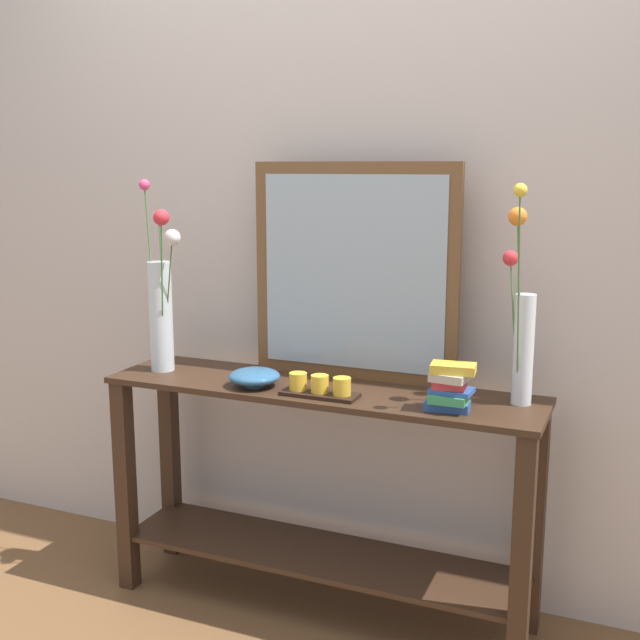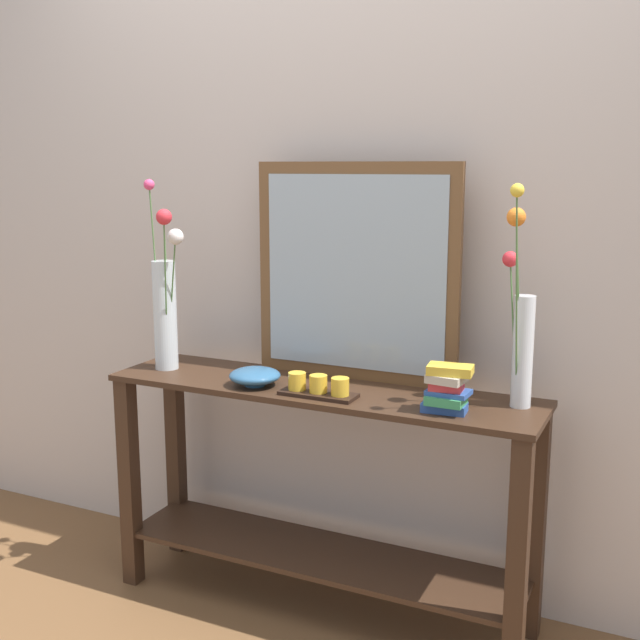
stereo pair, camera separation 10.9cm
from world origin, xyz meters
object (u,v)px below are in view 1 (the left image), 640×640
Objects in this scene: mirror_leaning at (354,272)px; book_stack at (450,387)px; decorative_bowl at (254,377)px; tall_vase_left at (161,303)px; vase_right at (522,325)px; candle_tray at (320,387)px; console_table at (320,477)px.

mirror_leaning reaches higher than book_stack.
tall_vase_left is at bearing 172.24° from decorative_bowl.
book_stack is (-0.17, -0.14, -0.17)m from vase_right.
book_stack is at bearing 1.51° from candle_tray.
tall_vase_left is (-0.64, -0.17, -0.12)m from mirror_leaning.
book_stack is at bearing -30.77° from mirror_leaning.
mirror_leaning reaches higher than decorative_bowl.
mirror_leaning is 0.54m from book_stack.
console_table is at bearing -112.15° from mirror_leaning.
tall_vase_left is (-0.58, -0.02, 0.55)m from console_table.
console_table is 0.80m from tall_vase_left.
mirror_leaning is 1.09× the size of tall_vase_left.
decorative_bowl is (-0.82, -0.13, -0.21)m from vase_right.
book_stack is (0.41, 0.01, 0.04)m from candle_tray.
tall_vase_left is 2.70× the size of candle_tray.
candle_tray is 1.63× the size of book_stack.
vase_right is at bearing 3.86° from tall_vase_left.
mirror_leaning is 4.27× the size of decorative_bowl.
vase_right is 2.70× the size of candle_tray.
candle_tray is at bearing -4.69° from decorative_bowl.
vase_right is (1.21, 0.08, 0.00)m from tall_vase_left.
tall_vase_left reaches higher than decorative_bowl.
tall_vase_left is 0.66m from candle_tray.
book_stack is at bearing -140.77° from vase_right.
decorative_bowl is at bearing 179.22° from book_stack.
book_stack reaches higher than decorative_bowl.
book_stack is (0.39, -0.23, -0.29)m from mirror_leaning.
console_table is at bearing 20.80° from decorative_bowl.
vase_right is 0.28m from book_stack.
tall_vase_left is at bearing 176.60° from book_stack.
tall_vase_left is 1.00× the size of vase_right.
decorative_bowl is (0.38, -0.05, -0.21)m from tall_vase_left.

